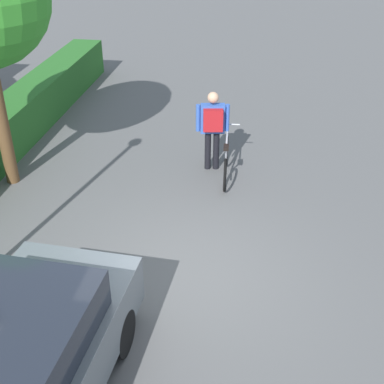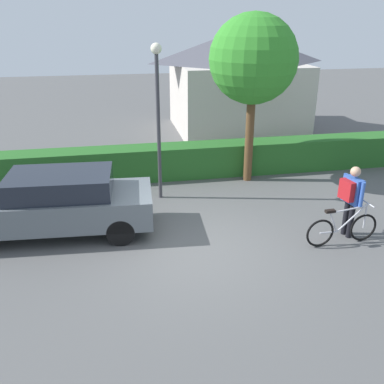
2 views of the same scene
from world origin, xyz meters
name	(u,v)px [view 1 (image 1 of 2)]	position (x,y,z in m)	size (l,w,h in m)	color
ground_plane	(181,276)	(0.00, 0.00, 0.00)	(60.00, 60.00, 0.00)	#555555
bicycle	(226,160)	(3.28, -0.38, 0.37)	(1.75, 0.50, 0.95)	black
person_rider	(213,124)	(3.57, -0.06, 1.04)	(0.41, 0.67, 1.70)	black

